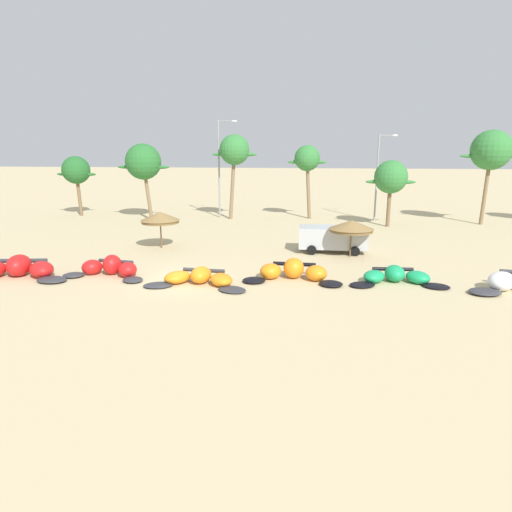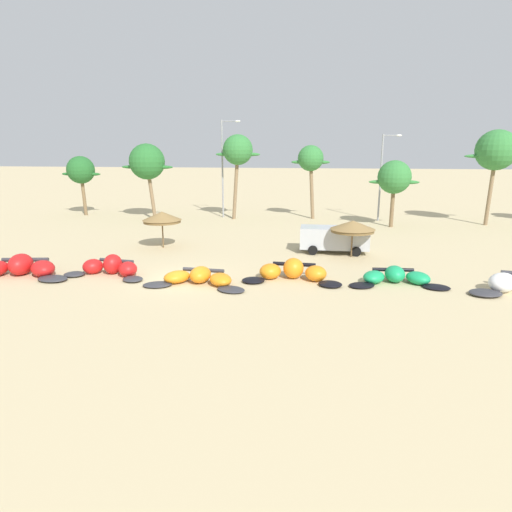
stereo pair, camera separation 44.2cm
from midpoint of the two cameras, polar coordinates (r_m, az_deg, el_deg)
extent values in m
plane|color=#C6B284|center=(26.44, -8.82, -2.88)|extent=(260.00, 260.00, 0.00)
ellipsoid|color=red|center=(30.17, -27.22, -0.94)|extent=(1.56, 1.95, 1.26)
ellipsoid|color=red|center=(29.29, -24.94, -1.44)|extent=(2.17, 2.19, 0.94)
ellipsoid|color=#333338|center=(28.16, -23.90, -2.63)|extent=(2.01, 1.64, 0.25)
cylinder|color=#333338|center=(30.69, -26.76, -0.42)|extent=(2.78, 0.66, 0.25)
cube|color=#333338|center=(30.02, -27.36, -1.03)|extent=(1.09, 0.78, 0.04)
ellipsoid|color=#333338|center=(28.65, -21.56, -2.15)|extent=(1.40, 1.29, 0.24)
ellipsoid|color=red|center=(28.75, -19.50, -1.25)|extent=(1.61, 1.61, 0.89)
ellipsoid|color=red|center=(28.31, -17.22, -0.97)|extent=(1.23, 1.35, 1.19)
ellipsoid|color=red|center=(27.50, -15.44, -1.61)|extent=(1.50, 1.56, 0.89)
ellipsoid|color=#333338|center=(26.57, -14.85, -2.84)|extent=(1.57, 1.51, 0.24)
cylinder|color=#333338|center=(28.63, -16.79, -0.57)|extent=(2.26, 0.52, 0.21)
cube|color=#333338|center=(28.21, -17.35, -1.03)|extent=(0.87, 0.55, 0.04)
ellipsoid|color=#333338|center=(25.33, -11.85, -3.55)|extent=(1.84, 1.53, 0.18)
ellipsoid|color=orange|center=(25.70, -9.47, -2.62)|extent=(1.91, 1.96, 0.67)
ellipsoid|color=orange|center=(25.54, -6.55, -2.35)|extent=(1.29, 1.69, 0.90)
ellipsoid|color=orange|center=(24.91, -3.99, -2.99)|extent=(1.80, 1.96, 0.67)
ellipsoid|color=#333338|center=(24.00, -2.66, -4.24)|extent=(1.93, 1.72, 0.18)
cylinder|color=#333338|center=(26.01, -6.17, -1.78)|extent=(2.45, 0.43, 0.22)
cube|color=#333338|center=(25.39, -6.66, -2.45)|extent=(0.93, 0.65, 0.04)
ellipsoid|color=black|center=(25.48, 0.16, -3.07)|extent=(1.60, 1.52, 0.24)
ellipsoid|color=orange|center=(26.10, 2.30, -1.94)|extent=(1.74, 1.76, 0.88)
ellipsoid|color=orange|center=(26.24, 5.23, -1.54)|extent=(1.25, 1.37, 1.19)
ellipsoid|color=orange|center=(25.90, 8.06, -2.19)|extent=(1.70, 1.74, 0.88)
ellipsoid|color=black|center=(25.15, 9.87, -3.51)|extent=(1.67, 1.60, 0.24)
cylinder|color=black|center=(26.66, 5.32, -1.05)|extent=(2.52, 0.35, 0.23)
cube|color=black|center=(26.12, 5.21, -1.62)|extent=(0.94, 0.52, 0.04)
ellipsoid|color=black|center=(25.38, 13.70, -3.61)|extent=(1.76, 1.57, 0.18)
ellipsoid|color=#199E5B|center=(26.20, 15.13, -2.58)|extent=(1.71, 1.81, 0.69)
ellipsoid|color=#199E5B|center=(26.71, 17.59, -2.18)|extent=(1.16, 1.50, 0.92)
ellipsoid|color=#199E5B|center=(26.76, 20.24, -2.63)|extent=(1.75, 1.82, 0.69)
ellipsoid|color=black|center=(26.31, 22.28, -3.65)|extent=(1.72, 1.49, 0.18)
cylinder|color=black|center=(27.16, 17.38, -1.67)|extent=(2.33, 0.31, 0.21)
cube|color=black|center=(26.57, 17.66, -2.26)|extent=(0.87, 0.56, 0.04)
ellipsoid|color=#333338|center=(26.21, 27.44, -4.16)|extent=(1.86, 1.55, 0.27)
ellipsoid|color=white|center=(27.19, 29.11, -2.94)|extent=(2.11, 2.10, 1.01)
cylinder|color=brown|center=(34.55, -11.34, 2.76)|extent=(0.10, 0.10, 2.10)
cone|color=olive|center=(34.32, -11.44, 5.00)|extent=(2.90, 2.90, 0.64)
cylinder|color=brown|center=(34.39, -11.41, 4.31)|extent=(2.76, 2.76, 0.20)
cylinder|color=brown|center=(31.77, 12.41, 1.61)|extent=(0.10, 0.10, 1.95)
cone|color=olive|center=(31.53, 12.53, 3.87)|extent=(3.07, 3.07, 0.59)
cylinder|color=brown|center=(31.60, 12.49, 3.16)|extent=(2.92, 2.92, 0.20)
cube|color=#B2B7BC|center=(32.84, 10.25, 2.31)|extent=(4.86, 2.05, 1.50)
cube|color=black|center=(32.76, 7.95, 2.83)|extent=(1.24, 1.95, 0.56)
cylinder|color=black|center=(32.00, 7.58, 0.73)|extent=(0.68, 0.25, 0.68)
cylinder|color=black|center=(33.92, 7.61, 1.48)|extent=(0.68, 0.25, 0.68)
cylinder|color=black|center=(32.14, 12.93, 0.55)|extent=(0.68, 0.25, 0.68)
cylinder|color=black|center=(34.05, 12.66, 1.31)|extent=(0.68, 0.25, 0.68)
cylinder|color=brown|center=(53.21, -20.74, 7.49)|extent=(0.52, 0.36, 4.93)
sphere|color=#236028|center=(53.07, -21.05, 10.12)|extent=(2.95, 2.95, 2.95)
ellipsoid|color=#236028|center=(53.65, -22.14, 9.58)|extent=(2.07, 0.50, 0.36)
ellipsoid|color=#236028|center=(52.55, -19.85, 9.71)|extent=(2.07, 0.50, 0.36)
cylinder|color=#7F6647|center=(47.97, -12.85, 8.02)|extent=(0.91, 0.36, 5.91)
sphere|color=#286B2D|center=(47.87, -13.36, 11.53)|extent=(3.60, 3.60, 3.60)
ellipsoid|color=#286B2D|center=(48.41, -14.95, 10.82)|extent=(2.52, 0.50, 0.36)
ellipsoid|color=#286B2D|center=(47.42, -11.66, 10.94)|extent=(2.52, 0.50, 0.36)
cylinder|color=#7F6647|center=(47.06, -2.30, 8.96)|extent=(0.85, 0.36, 7.08)
sphere|color=#337A38|center=(46.86, -2.03, 13.27)|extent=(3.05, 3.05, 3.05)
ellipsoid|color=#337A38|center=(47.07, -3.53, 12.70)|extent=(2.14, 0.50, 0.36)
ellipsoid|color=#337A38|center=(46.69, -0.51, 12.72)|extent=(2.14, 0.50, 0.36)
cylinder|color=#7F6647|center=(47.69, 7.32, 8.42)|extent=(0.75, 0.36, 6.23)
sphere|color=#337A38|center=(47.50, 7.19, 12.16)|extent=(2.63, 2.63, 2.63)
ellipsoid|color=#337A38|center=(47.53, 5.89, 11.72)|extent=(1.84, 0.50, 0.36)
ellipsoid|color=#337A38|center=(47.53, 8.47, 11.65)|extent=(1.84, 0.50, 0.36)
cylinder|color=brown|center=(44.38, 17.14, 6.50)|extent=(0.37, 0.36, 4.66)
sphere|color=#337A38|center=(44.17, 17.36, 9.50)|extent=(3.07, 3.07, 3.07)
ellipsoid|color=#337A38|center=(44.00, 15.73, 8.99)|extent=(2.15, 0.50, 0.36)
ellipsoid|color=#337A38|center=(44.43, 18.89, 8.81)|extent=(2.15, 0.50, 0.36)
cylinder|color=#7F6647|center=(48.84, 27.76, 7.58)|extent=(0.53, 0.36, 7.09)
sphere|color=#337A38|center=(48.71, 28.33, 11.70)|extent=(3.75, 3.75, 3.75)
ellipsoid|color=#337A38|center=(48.20, 26.57, 11.22)|extent=(2.63, 0.50, 0.36)
cylinder|color=gray|center=(48.11, -3.99, 10.82)|extent=(0.18, 0.18, 10.04)
cylinder|color=gray|center=(47.95, -3.07, 16.64)|extent=(1.66, 0.10, 0.10)
ellipsoid|color=silver|center=(47.81, -2.04, 16.66)|extent=(0.56, 0.24, 0.20)
cylinder|color=gray|center=(47.50, 15.72, 9.43)|extent=(0.18, 0.18, 8.60)
cylinder|color=gray|center=(47.51, 16.98, 14.37)|extent=(1.50, 0.10, 0.10)
ellipsoid|color=silver|center=(47.64, 17.89, 14.30)|extent=(0.56, 0.24, 0.20)
camera|label=1|loc=(0.22, -89.54, 0.11)|focal=31.66mm
camera|label=2|loc=(0.22, 90.46, -0.11)|focal=31.66mm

